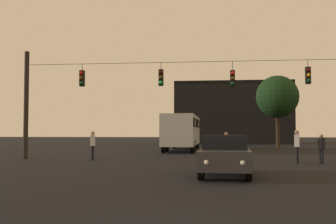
# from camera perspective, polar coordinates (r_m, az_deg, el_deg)

# --- Properties ---
(ground_plane) EXTENTS (168.00, 168.00, 0.00)m
(ground_plane) POSITION_cam_1_polar(r_m,az_deg,el_deg) (30.95, 4.27, -5.84)
(ground_plane) COLOR black
(ground_plane) RESTS_ON ground
(overhead_signal_span) EXTENTS (20.42, 0.44, 6.50)m
(overhead_signal_span) POSITION_cam_1_polar(r_m,az_deg,el_deg) (23.08, 3.64, 2.31)
(overhead_signal_span) COLOR black
(overhead_signal_span) RESTS_ON ground
(city_bus) EXTENTS (2.71, 11.04, 3.00)m
(city_bus) POSITION_cam_1_polar(r_m,az_deg,el_deg) (34.93, 2.07, -2.44)
(city_bus) COLOR #B7BCC6
(city_bus) RESTS_ON ground
(car_near_right) EXTENTS (2.00, 4.41, 1.52)m
(car_near_right) POSITION_cam_1_polar(r_m,az_deg,el_deg) (15.18, 8.14, -6.01)
(car_near_right) COLOR #2D2D33
(car_near_right) RESTS_ON ground
(pedestrian_crossing_left) EXTENTS (0.28, 0.38, 1.51)m
(pedestrian_crossing_left) POSITION_cam_1_polar(r_m,az_deg,el_deg) (22.01, 21.04, -4.71)
(pedestrian_crossing_left) COLOR black
(pedestrian_crossing_left) RESTS_ON ground
(pedestrian_crossing_center) EXTENTS (0.33, 0.41, 1.73)m
(pedestrian_crossing_center) POSITION_cam_1_polar(r_m,az_deg,el_deg) (21.77, 17.92, -4.43)
(pedestrian_crossing_center) COLOR black
(pedestrian_crossing_center) RESTS_ON ground
(pedestrian_crossing_right) EXTENTS (0.30, 0.40, 1.66)m
(pedestrian_crossing_right) POSITION_cam_1_polar(r_m,az_deg,el_deg) (23.48, -10.70, -4.48)
(pedestrian_crossing_right) COLOR black
(pedestrian_crossing_right) RESTS_ON ground
(pedestrian_near_bus) EXTENTS (0.33, 0.41, 1.61)m
(pedestrian_near_bus) POSITION_cam_1_polar(r_m,az_deg,el_deg) (23.63, 8.29, -4.57)
(pedestrian_near_bus) COLOR black
(pedestrian_near_bus) RESTS_ON ground
(corner_building) EXTENTS (15.68, 9.59, 8.37)m
(corner_building) POSITION_cam_1_polar(r_m,az_deg,el_deg) (57.53, 9.10, -0.23)
(corner_building) COLOR black
(corner_building) RESTS_ON ground
(tree_left_silhouette) EXTENTS (4.33, 4.33, 7.37)m
(tree_left_silhouette) POSITION_cam_1_polar(r_m,az_deg,el_deg) (42.30, 15.32, 2.09)
(tree_left_silhouette) COLOR #2D2116
(tree_left_silhouette) RESTS_ON ground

